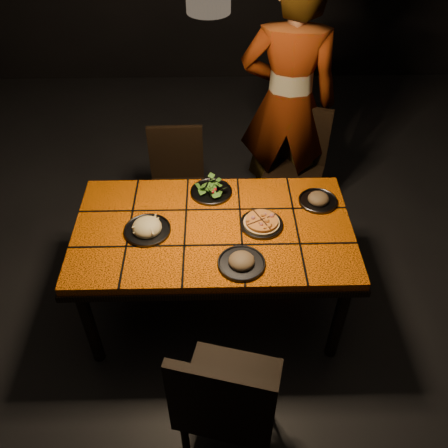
{
  "coord_description": "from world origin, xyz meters",
  "views": [
    {
      "loc": [
        0.02,
        -1.99,
        2.61
      ],
      "look_at": [
        0.06,
        -0.05,
        0.82
      ],
      "focal_mm": 38.0,
      "sensor_mm": 36.0,
      "label": 1
    }
  ],
  "objects_px": {
    "chair_near": "(226,401)",
    "chair_far_right": "(296,161)",
    "dining_table": "(213,237)",
    "chair_far_left": "(177,178)",
    "diner": "(288,104)",
    "plate_pasta": "(147,228)",
    "plate_pizza": "(262,223)"
  },
  "relations": [
    {
      "from": "chair_far_right",
      "to": "plate_pizza",
      "type": "distance_m",
      "value": 1.03
    },
    {
      "from": "chair_near",
      "to": "chair_far_left",
      "type": "height_order",
      "value": "chair_near"
    },
    {
      "from": "dining_table",
      "to": "chair_far_left",
      "type": "height_order",
      "value": "chair_far_left"
    },
    {
      "from": "plate_pasta",
      "to": "diner",
      "type": "bearing_deg",
      "value": 50.05
    },
    {
      "from": "chair_near",
      "to": "plate_pizza",
      "type": "distance_m",
      "value": 1.02
    },
    {
      "from": "dining_table",
      "to": "chair_far_right",
      "type": "xyz_separation_m",
      "value": [
        0.63,
        0.94,
        -0.13
      ]
    },
    {
      "from": "dining_table",
      "to": "chair_far_right",
      "type": "distance_m",
      "value": 1.14
    },
    {
      "from": "chair_far_right",
      "to": "plate_pasta",
      "type": "bearing_deg",
      "value": -116.19
    },
    {
      "from": "diner",
      "to": "plate_pizza",
      "type": "xyz_separation_m",
      "value": [
        -0.26,
        -1.06,
        -0.18
      ]
    },
    {
      "from": "dining_table",
      "to": "chair_near",
      "type": "xyz_separation_m",
      "value": [
        0.05,
        -0.97,
        -0.1
      ]
    },
    {
      "from": "chair_far_left",
      "to": "plate_pasta",
      "type": "bearing_deg",
      "value": -98.76
    },
    {
      "from": "dining_table",
      "to": "plate_pasta",
      "type": "distance_m",
      "value": 0.39
    },
    {
      "from": "chair_far_left",
      "to": "chair_far_right",
      "type": "xyz_separation_m",
      "value": [
        0.89,
        0.14,
        0.04
      ]
    },
    {
      "from": "chair_far_right",
      "to": "plate_pasta",
      "type": "relative_size",
      "value": 3.48
    },
    {
      "from": "dining_table",
      "to": "plate_pizza",
      "type": "xyz_separation_m",
      "value": [
        0.28,
        0.01,
        0.1
      ]
    },
    {
      "from": "chair_far_left",
      "to": "chair_near",
      "type": "bearing_deg",
      "value": -81.11
    },
    {
      "from": "dining_table",
      "to": "chair_near",
      "type": "height_order",
      "value": "chair_near"
    },
    {
      "from": "chair_far_right",
      "to": "plate_pasta",
      "type": "distance_m",
      "value": 1.42
    },
    {
      "from": "chair_far_left",
      "to": "plate_pasta",
      "type": "distance_m",
      "value": 0.88
    },
    {
      "from": "chair_near",
      "to": "plate_pasta",
      "type": "height_order",
      "value": "chair_near"
    },
    {
      "from": "chair_near",
      "to": "chair_far_right",
      "type": "height_order",
      "value": "chair_near"
    },
    {
      "from": "plate_pizza",
      "to": "plate_pasta",
      "type": "height_order",
      "value": "plate_pasta"
    },
    {
      "from": "chair_near",
      "to": "diner",
      "type": "bearing_deg",
      "value": -89.16
    },
    {
      "from": "dining_table",
      "to": "plate_pizza",
      "type": "distance_m",
      "value": 0.3
    },
    {
      "from": "chair_near",
      "to": "diner",
      "type": "height_order",
      "value": "diner"
    },
    {
      "from": "diner",
      "to": "dining_table",
      "type": "bearing_deg",
      "value": 71.29
    },
    {
      "from": "chair_far_left",
      "to": "plate_pizza",
      "type": "distance_m",
      "value": 1.0
    },
    {
      "from": "plate_pizza",
      "to": "chair_far_left",
      "type": "bearing_deg",
      "value": 124.39
    },
    {
      "from": "chair_near",
      "to": "chair_far_right",
      "type": "distance_m",
      "value": 2.0
    },
    {
      "from": "chair_near",
      "to": "chair_far_left",
      "type": "distance_m",
      "value": 1.8
    },
    {
      "from": "chair_far_left",
      "to": "diner",
      "type": "distance_m",
      "value": 0.96
    },
    {
      "from": "plate_pizza",
      "to": "dining_table",
      "type": "bearing_deg",
      "value": -178.75
    }
  ]
}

